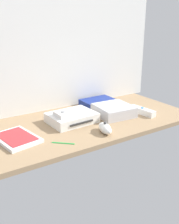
{
  "coord_description": "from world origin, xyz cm",
  "views": [
    {
      "loc": [
        -62.13,
        -97.26,
        45.24
      ],
      "look_at": [
        0.0,
        0.0,
        4.0
      ],
      "focal_mm": 41.7,
      "sensor_mm": 36.0,
      "label": 1
    }
  ],
  "objects_px": {
    "game_case": "(16,138)",
    "remote_nunchuk": "(105,128)",
    "mini_computer": "(114,110)",
    "game_console": "(72,118)",
    "remote_classic_pad": "(71,112)",
    "stylus_pen": "(63,143)",
    "remote_wand": "(142,111)",
    "network_router": "(98,102)"
  },
  "relations": [
    {
      "from": "mini_computer",
      "to": "network_router",
      "type": "relative_size",
      "value": 1.01
    },
    {
      "from": "game_console",
      "to": "game_case",
      "type": "relative_size",
      "value": 1.03
    },
    {
      "from": "network_router",
      "to": "remote_nunchuk",
      "type": "relative_size",
      "value": 1.68
    },
    {
      "from": "remote_nunchuk",
      "to": "remote_classic_pad",
      "type": "bearing_deg",
      "value": 128.19
    },
    {
      "from": "network_router",
      "to": "remote_wand",
      "type": "relative_size",
      "value": 1.2
    },
    {
      "from": "remote_wand",
      "to": "game_console",
      "type": "bearing_deg",
      "value": 158.83
    },
    {
      "from": "remote_nunchuk",
      "to": "game_case",
      "type": "bearing_deg",
      "value": 173.43
    },
    {
      "from": "mini_computer",
      "to": "remote_nunchuk",
      "type": "relative_size",
      "value": 1.69
    },
    {
      "from": "remote_nunchuk",
      "to": "stylus_pen",
      "type": "xyz_separation_m",
      "value": [
        -0.2,
        0.0,
        -0.02
      ]
    },
    {
      "from": "mini_computer",
      "to": "remote_nunchuk",
      "type": "distance_m",
      "value": 0.22
    },
    {
      "from": "network_router",
      "to": "remote_nunchuk",
      "type": "distance_m",
      "value": 0.37
    },
    {
      "from": "game_console",
      "to": "network_router",
      "type": "bearing_deg",
      "value": 27.4
    },
    {
      "from": "game_case",
      "to": "remote_nunchuk",
      "type": "distance_m",
      "value": 0.36
    },
    {
      "from": "network_router",
      "to": "remote_classic_pad",
      "type": "xyz_separation_m",
      "value": [
        -0.26,
        -0.16,
        0.04
      ]
    },
    {
      "from": "network_router",
      "to": "mini_computer",
      "type": "bearing_deg",
      "value": -98.66
    },
    {
      "from": "game_case",
      "to": "network_router",
      "type": "height_order",
      "value": "network_router"
    },
    {
      "from": "remote_wand",
      "to": "remote_classic_pad",
      "type": "xyz_separation_m",
      "value": [
        -0.37,
        0.08,
        0.04
      ]
    },
    {
      "from": "game_console",
      "to": "remote_classic_pad",
      "type": "height_order",
      "value": "remote_classic_pad"
    },
    {
      "from": "game_case",
      "to": "remote_wand",
      "type": "bearing_deg",
      "value": -14.37
    },
    {
      "from": "remote_classic_pad",
      "to": "stylus_pen",
      "type": "xyz_separation_m",
      "value": [
        -0.12,
        -0.16,
        -0.05
      ]
    },
    {
      "from": "game_console",
      "to": "remote_wand",
      "type": "relative_size",
      "value": 1.44
    },
    {
      "from": "remote_nunchuk",
      "to": "network_router",
      "type": "bearing_deg",
      "value": 74.98
    },
    {
      "from": "game_console",
      "to": "remote_classic_pad",
      "type": "bearing_deg",
      "value": -134.53
    },
    {
      "from": "game_console",
      "to": "network_router",
      "type": "xyz_separation_m",
      "value": [
        0.24,
        0.14,
        -0.0
      ]
    },
    {
      "from": "mini_computer",
      "to": "network_router",
      "type": "height_order",
      "value": "mini_computer"
    },
    {
      "from": "game_console",
      "to": "remote_wand",
      "type": "xyz_separation_m",
      "value": [
        0.35,
        -0.09,
        -0.01
      ]
    },
    {
      "from": "game_console",
      "to": "remote_wand",
      "type": "distance_m",
      "value": 0.37
    },
    {
      "from": "game_console",
      "to": "remote_wand",
      "type": "height_order",
      "value": "game_console"
    },
    {
      "from": "game_case",
      "to": "remote_wand",
      "type": "relative_size",
      "value": 1.4
    },
    {
      "from": "remote_wand",
      "to": "stylus_pen",
      "type": "height_order",
      "value": "remote_wand"
    },
    {
      "from": "game_console",
      "to": "remote_classic_pad",
      "type": "relative_size",
      "value": 1.49
    },
    {
      "from": "remote_wand",
      "to": "remote_classic_pad",
      "type": "bearing_deg",
      "value": 161.39
    },
    {
      "from": "mini_computer",
      "to": "game_case",
      "type": "distance_m",
      "value": 0.5
    },
    {
      "from": "stylus_pen",
      "to": "game_console",
      "type": "bearing_deg",
      "value": 52.35
    },
    {
      "from": "remote_nunchuk",
      "to": "stylus_pen",
      "type": "distance_m",
      "value": 0.2
    },
    {
      "from": "mini_computer",
      "to": "stylus_pen",
      "type": "xyz_separation_m",
      "value": [
        -0.36,
        -0.14,
        -0.02
      ]
    },
    {
      "from": "game_console",
      "to": "network_router",
      "type": "height_order",
      "value": "game_console"
    },
    {
      "from": "game_console",
      "to": "game_case",
      "type": "bearing_deg",
      "value": -173.05
    },
    {
      "from": "remote_wand",
      "to": "remote_nunchuk",
      "type": "xyz_separation_m",
      "value": [
        -0.29,
        -0.09,
        0.01
      ]
    },
    {
      "from": "stylus_pen",
      "to": "remote_wand",
      "type": "bearing_deg",
      "value": 9.77
    },
    {
      "from": "game_case",
      "to": "remote_classic_pad",
      "type": "relative_size",
      "value": 1.45
    },
    {
      "from": "mini_computer",
      "to": "remote_classic_pad",
      "type": "relative_size",
      "value": 1.25
    }
  ]
}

